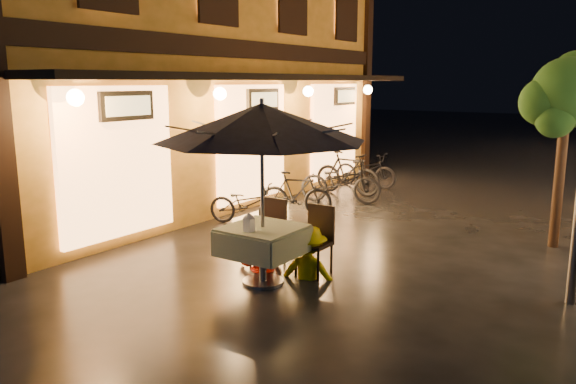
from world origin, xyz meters
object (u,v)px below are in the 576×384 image
Objects in this scene: person_orange at (261,217)px; person_yellow at (309,228)px; bicycle_0 at (247,204)px; table_lantern at (249,221)px; patio_umbrella at (262,123)px; cafe_table at (263,241)px.

person_orange reaches higher than person_yellow.
person_yellow reaches higher than bicycle_0.
table_lantern is 3.42m from bicycle_0.
person_yellow is 3.09m from bicycle_0.
cafe_table is at bearing 180.00° from patio_umbrella.
patio_umbrella reaches higher than cafe_table.
table_lantern reaches higher than cafe_table.
bicycle_0 is (-2.12, 2.63, -0.52)m from table_lantern.
person_orange is at bearing 128.44° from cafe_table.
person_yellow reaches higher than table_lantern.
cafe_table is at bearing 110.73° from person_orange.
cafe_table is 0.67m from person_orange.
person_orange reaches higher than cafe_table.
cafe_table is 0.66× the size of bicycle_0.
table_lantern is (-0.00, -0.29, -1.23)m from patio_umbrella.
bicycle_0 is (-2.12, 2.34, -0.19)m from cafe_table.
patio_umbrella is at bearing -153.38° from bicycle_0.
person_orange is 0.78m from person_yellow.
person_orange is 0.99× the size of bicycle_0.
cafe_table is 3.96× the size of table_lantern.
patio_umbrella is at bearing 0.00° from cafe_table.
patio_umbrella is 1.54m from person_orange.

